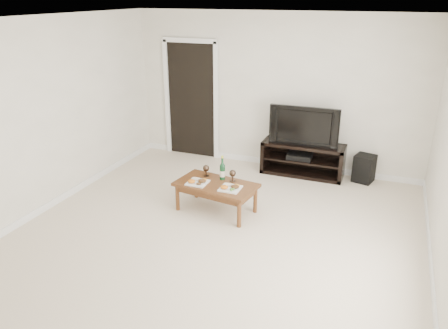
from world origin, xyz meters
The scene contains 14 objects.
floor centered at (0.00, 0.00, 0.00)m, with size 5.50×5.50×0.00m, color beige.
back_wall centered at (0.00, 2.77, 1.30)m, with size 5.00×0.04×2.60m, color white.
ceiling centered at (0.00, 0.00, 2.62)m, with size 5.00×5.50×0.04m, color white.
doorway centered at (-1.55, 2.73, 1.02)m, with size 0.90×0.02×2.05m, color black.
media_console centered at (0.59, 2.50, 0.28)m, with size 1.35×0.45×0.55m, color black.
television centered at (0.59, 2.50, 0.87)m, with size 1.12×0.15×0.64m, color black.
av_receiver centered at (0.53, 2.48, 0.33)m, with size 0.40×0.30×0.08m, color black.
subwoofer centered at (1.57, 2.58, 0.22)m, with size 0.30×0.30×0.45m, color black.
coffee_table centered at (-0.25, 0.74, 0.21)m, with size 1.10×0.60×0.42m, color brown.
plate_left centered at (-0.49, 0.66, 0.45)m, with size 0.27×0.27×0.07m, color white.
plate_right centered at (-0.01, 0.65, 0.45)m, with size 0.27×0.27×0.07m, color white.
wine_bottle centered at (-0.22, 0.91, 0.59)m, with size 0.07×0.07×0.35m, color #0F391D.
goblet_left centered at (-0.48, 0.93, 0.51)m, with size 0.09×0.09×0.17m, color #3B2B20, non-canonical shape.
goblet_right centered at (-0.07, 0.90, 0.51)m, with size 0.09×0.09×0.17m, color #3B2B20, non-canonical shape.
Camera 1 is at (1.85, -4.30, 2.86)m, focal length 35.00 mm.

